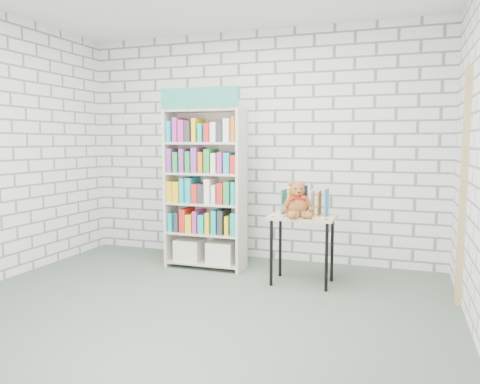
% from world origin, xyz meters
% --- Properties ---
extents(ground, '(4.50, 4.50, 0.00)m').
position_xyz_m(ground, '(0.00, 0.00, 0.00)').
color(ground, '#495649').
rests_on(ground, ground).
extents(room_shell, '(4.52, 4.02, 2.81)m').
position_xyz_m(room_shell, '(0.00, 0.00, 1.78)').
color(room_shell, silver).
rests_on(room_shell, ground).
extents(bookshelf, '(0.91, 0.35, 2.05)m').
position_xyz_m(bookshelf, '(-0.41, 1.36, 0.93)').
color(bookshelf, beige).
rests_on(bookshelf, ground).
extents(display_table, '(0.66, 0.46, 0.71)m').
position_xyz_m(display_table, '(0.77, 1.09, 0.61)').
color(display_table, tan).
rests_on(display_table, ground).
extents(table_books, '(0.46, 0.21, 0.27)m').
position_xyz_m(table_books, '(0.77, 1.20, 0.85)').
color(table_books, teal).
rests_on(table_books, display_table).
extents(teddy_bear, '(0.33, 0.32, 0.36)m').
position_xyz_m(teddy_bear, '(0.74, 0.99, 0.85)').
color(teddy_bear, brown).
rests_on(teddy_bear, display_table).
extents(door_trim, '(0.05, 0.12, 2.10)m').
position_xyz_m(door_trim, '(2.23, 0.95, 1.05)').
color(door_trim, tan).
rests_on(door_trim, ground).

